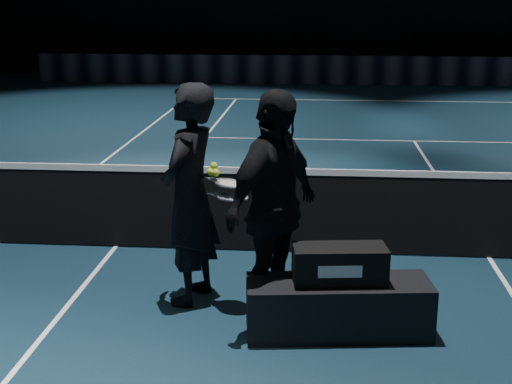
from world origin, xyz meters
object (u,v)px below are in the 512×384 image
player_bench (338,307)px  racket_upper (230,184)px  player_a (190,195)px  racket_lower (233,197)px  tennis_balls (214,170)px  racket_bag (340,264)px  player_b (273,209)px

player_bench → racket_upper: (-0.95, 0.44, 0.93)m
player_bench → player_a: 1.64m
racket_lower → tennis_balls: tennis_balls is taller
player_bench → player_a: bearing=150.0°
racket_lower → racket_bag: bearing=2.0°
player_b → tennis_balls: bearing=96.7°
player_b → racket_bag: bearing=-79.5°
player_bench → tennis_balls: (-1.10, 0.47, 1.04)m
racket_upper → tennis_balls: tennis_balls is taller
racket_bag → player_a: size_ratio=0.38×
player_bench → player_b: 0.98m
racket_bag → player_a: 1.50m
racket_bag → racket_lower: (-0.92, 0.38, 0.44)m
racket_lower → racket_upper: (-0.03, 0.06, 0.11)m
racket_bag → player_b: player_b is taller
player_a → player_b: (0.77, -0.35, 0.00)m
racket_lower → racket_upper: 0.12m
player_b → racket_lower: (-0.36, 0.17, 0.05)m
player_a → racket_upper: bearing=86.2°
racket_lower → racket_upper: racket_upper is taller
racket_lower → racket_upper: bearing=141.3°
racket_bag → racket_lower: size_ratio=1.12×
player_a → racket_lower: 0.45m
player_bench → racket_upper: size_ratio=2.24×
player_a → racket_lower: bearing=80.5°
racket_bag → player_bench: bearing=0.0°
player_a → racket_lower: size_ratio=2.96×
player_a → tennis_balls: size_ratio=16.76×
player_a → player_b: bearing=80.5°
player_bench → tennis_balls: bearing=150.1°
tennis_balls → player_b: bearing=-24.9°
player_bench → tennis_balls: 1.58m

